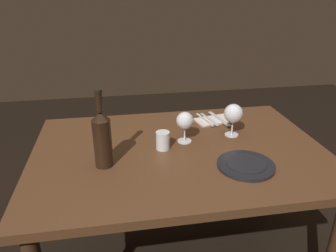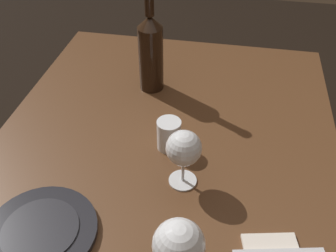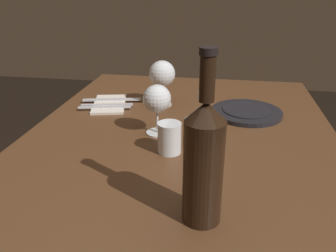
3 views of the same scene
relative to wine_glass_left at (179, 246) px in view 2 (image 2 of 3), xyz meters
name	(u,v)px [view 2 (image 2 of 3)]	position (x,y,z in m)	size (l,w,h in m)	color
dining_table	(158,190)	(-0.28, -0.10, -0.20)	(1.30, 0.90, 0.74)	#56351E
wine_glass_left	(179,246)	(0.00, 0.00, 0.00)	(0.09, 0.09, 0.16)	white
wine_glass_right	(184,149)	(-0.24, -0.03, -0.01)	(0.08, 0.08, 0.15)	white
wine_bottle	(151,51)	(-0.61, -0.18, 0.01)	(0.07, 0.07, 0.32)	black
water_tumbler	(169,135)	(-0.35, -0.08, -0.07)	(0.06, 0.06, 0.08)	white
dinner_plate	(41,232)	(-0.05, -0.29, -0.10)	(0.23, 0.23, 0.02)	black
fork_outer	(279,252)	(-0.08, 0.19, -0.10)	(0.05, 0.18, 0.00)	silver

